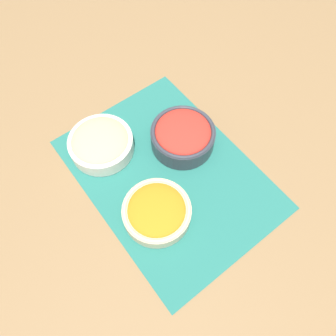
# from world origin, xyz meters

# --- Properties ---
(ground_plane) EXTENTS (3.00, 3.00, 0.00)m
(ground_plane) POSITION_xyz_m (0.00, 0.00, 0.00)
(ground_plane) COLOR olive
(placemat) EXTENTS (0.59, 0.43, 0.00)m
(placemat) POSITION_xyz_m (0.00, 0.00, 0.00)
(placemat) COLOR #236B60
(placemat) RESTS_ON ground_plane
(carrot_bowl) EXTENTS (0.18, 0.18, 0.06)m
(carrot_bowl) POSITION_xyz_m (0.08, -0.10, 0.03)
(carrot_bowl) COLOR beige
(carrot_bowl) RESTS_ON placemat
(cucumber_bowl) EXTENTS (0.18, 0.18, 0.06)m
(cucumber_bowl) POSITION_xyz_m (-0.18, -0.10, 0.04)
(cucumber_bowl) COLOR silver
(cucumber_bowl) RESTS_ON placemat
(tomato_bowl) EXTENTS (0.18, 0.18, 0.08)m
(tomato_bowl) POSITION_xyz_m (-0.05, 0.09, 0.05)
(tomato_bowl) COLOR #333842
(tomato_bowl) RESTS_ON placemat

